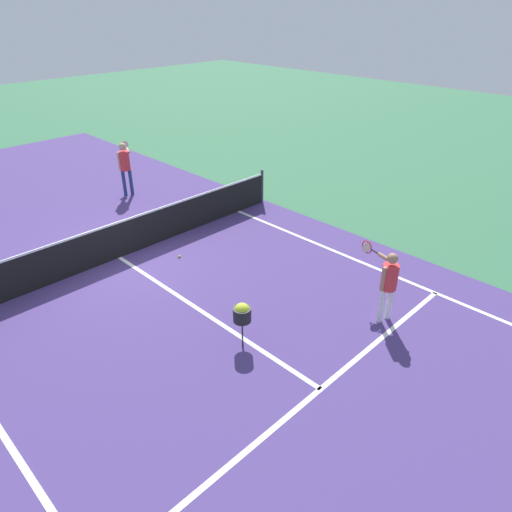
{
  "coord_description": "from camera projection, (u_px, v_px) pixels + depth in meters",
  "views": [
    {
      "loc": [
        -4.83,
        -9.69,
        5.75
      ],
      "look_at": [
        1.22,
        -3.66,
        1.0
      ],
      "focal_mm": 32.77,
      "sensor_mm": 36.0,
      "label": 1
    }
  ],
  "objects": [
    {
      "name": "ball_hopper",
      "position": [
        242.0,
        313.0,
        8.56
      ],
      "size": [
        0.34,
        0.34,
        0.87
      ],
      "color": "black",
      "rests_on": "ground_plane"
    },
    {
      "name": "player_near",
      "position": [
        388.0,
        279.0,
        9.07
      ],
      "size": [
        0.71,
        1.09,
        1.53
      ],
      "color": "white",
      "rests_on": "ground_plane"
    },
    {
      "name": "net",
      "position": [
        117.0,
        240.0,
        11.53
      ],
      "size": [
        10.37,
        0.09,
        1.07
      ],
      "color": "#33383D",
      "rests_on": "ground_plane"
    },
    {
      "name": "tennis_ball_near_net",
      "position": [
        179.0,
        256.0,
        11.76
      ],
      "size": [
        0.07,
        0.07,
        0.07
      ],
      "primitive_type": "sphere",
      "color": "#CCE033",
      "rests_on": "ground_plane"
    },
    {
      "name": "ground_plane",
      "position": [
        119.0,
        257.0,
        11.77
      ],
      "size": [
        60.0,
        60.0,
        0.0
      ],
      "primitive_type": "plane",
      "color": "#38724C"
    },
    {
      "name": "line_sideline_right",
      "position": [
        417.0,
        285.0,
        10.63
      ],
      "size": [
        0.1,
        11.89,
        0.01
      ],
      "primitive_type": "cube",
      "color": "white",
      "rests_on": "ground_plane"
    },
    {
      "name": "player_far",
      "position": [
        125.0,
        163.0,
        14.97
      ],
      "size": [
        0.84,
        1.09,
        1.75
      ],
      "color": "navy",
      "rests_on": "ground_plane"
    },
    {
      "name": "court_surface_inbounds",
      "position": [
        119.0,
        257.0,
        11.77
      ],
      "size": [
        10.62,
        24.4,
        0.0
      ],
      "primitive_type": "cube",
      "color": "#4C387A",
      "rests_on": "ground_plane"
    },
    {
      "name": "line_service_near",
      "position": [
        321.0,
        389.0,
        7.81
      ],
      "size": [
        8.22,
        0.1,
        0.01
      ],
      "primitive_type": "cube",
      "color": "white",
      "rests_on": "ground_plane"
    },
    {
      "name": "line_center_service",
      "position": [
        200.0,
        310.0,
        9.79
      ],
      "size": [
        0.1,
        6.4,
        0.01
      ],
      "primitive_type": "cube",
      "color": "white",
      "rests_on": "ground_plane"
    }
  ]
}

